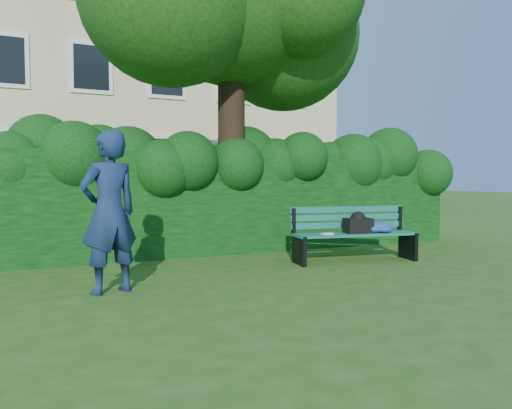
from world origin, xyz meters
name	(u,v)px	position (x,y,z in m)	size (l,w,h in m)	color
ground	(274,271)	(0.00, 0.00, 0.00)	(80.00, 80.00, 0.00)	#235015
apartment_building	(109,60)	(0.00, 13.99, 6.00)	(16.00, 8.08, 12.00)	tan
hedge	(219,203)	(0.00, 2.20, 0.90)	(10.00, 1.00, 1.80)	black
park_bench	(360,230)	(1.70, 0.20, 0.50)	(2.11, 0.88, 0.89)	#0F4F42
man_reading	(109,212)	(-2.38, -0.37, 0.96)	(0.70, 0.46, 1.92)	#16284F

